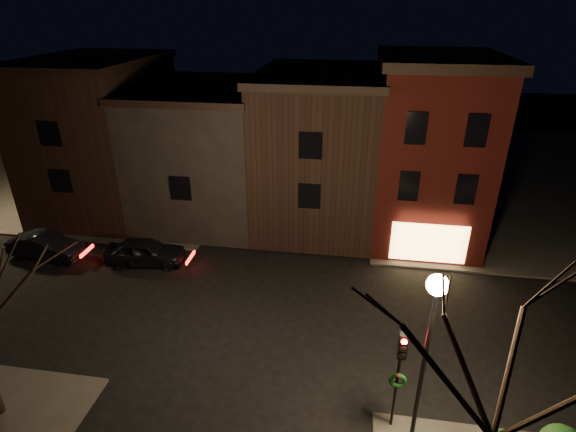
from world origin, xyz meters
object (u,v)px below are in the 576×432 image
object	(u,v)px
parked_car_a	(145,252)
street_lamp_near	(432,318)
parked_car_b	(46,246)
bare_tree_right	(515,362)
traffic_signal	(399,367)

from	to	relation	value
parked_car_a	street_lamp_near	bearing A→B (deg)	-132.53
street_lamp_near	parked_car_b	xyz separation A→B (m)	(-19.29, 9.09, -4.48)
street_lamp_near	parked_car_b	size ratio (longest dim) A/B	1.52
street_lamp_near	bare_tree_right	distance (m)	2.98
parked_car_a	parked_car_b	bearing A→B (deg)	84.27
parked_car_b	street_lamp_near	bearing A→B (deg)	-110.56
bare_tree_right	parked_car_a	xyz separation A→B (m)	(-14.76, 11.80, -5.41)
bare_tree_right	parked_car_b	xyz separation A→B (m)	(-20.59, 11.59, -5.44)
traffic_signal	parked_car_a	distance (m)	15.72
parked_car_a	parked_car_b	xyz separation A→B (m)	(-5.83, -0.22, -0.03)
traffic_signal	parked_car_a	xyz separation A→B (m)	(-12.86, 8.81, -2.07)
traffic_signal	bare_tree_right	bearing A→B (deg)	-57.59
bare_tree_right	parked_car_a	bearing A→B (deg)	141.35
bare_tree_right	street_lamp_near	bearing A→B (deg)	117.47
bare_tree_right	parked_car_b	size ratio (longest dim) A/B	1.99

